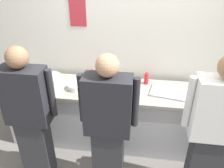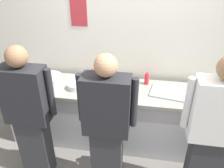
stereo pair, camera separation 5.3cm
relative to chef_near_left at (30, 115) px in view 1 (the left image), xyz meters
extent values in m
plane|color=slate|center=(0.95, 0.35, -0.89)|extent=(9.00, 9.00, 0.00)
cube|color=silver|center=(0.95, 1.16, 0.52)|extent=(4.94, 0.10, 2.83)
cube|color=#B72D38|center=(0.30, 1.11, 0.90)|extent=(0.23, 0.01, 0.42)
cube|color=#B2B2B7|center=(0.95, 0.70, -0.47)|extent=(3.09, 0.60, 0.84)
cube|color=gray|center=(0.95, 0.70, -0.03)|extent=(3.15, 0.66, 0.04)
cube|color=#2D2D33|center=(0.00, 0.00, -0.48)|extent=(0.34, 0.20, 0.81)
cube|color=#232328|center=(0.00, 0.00, 0.24)|extent=(0.48, 0.24, 0.64)
cylinder|color=#232328|center=(-0.27, 0.04, 0.28)|extent=(0.07, 0.07, 0.55)
cylinder|color=#232328|center=(0.27, 0.04, 0.28)|extent=(0.07, 0.07, 0.55)
sphere|color=#8C6647|center=(0.00, 0.00, 0.68)|extent=(0.22, 0.22, 0.22)
cube|color=#2D2D33|center=(0.88, -0.04, -0.49)|extent=(0.34, 0.20, 0.81)
cube|color=#232328|center=(0.88, -0.04, 0.24)|extent=(0.47, 0.24, 0.64)
cylinder|color=#232328|center=(0.61, 0.00, 0.27)|extent=(0.07, 0.07, 0.54)
cylinder|color=#232328|center=(1.15, 0.00, 0.27)|extent=(0.07, 0.07, 0.54)
sphere|color=tan|center=(0.88, -0.04, 0.67)|extent=(0.22, 0.22, 0.22)
cube|color=#2D2D33|center=(1.93, 0.01, -0.48)|extent=(0.34, 0.20, 0.83)
cube|color=white|center=(1.93, 0.01, 0.26)|extent=(0.48, 0.24, 0.65)
cylinder|color=white|center=(1.66, 0.05, 0.29)|extent=(0.07, 0.07, 0.56)
cylinder|color=white|center=(0.34, 0.63, 0.00)|extent=(0.21, 0.21, 0.01)
cylinder|color=white|center=(0.34, 0.63, 0.01)|extent=(0.21, 0.21, 0.01)
cylinder|color=white|center=(0.34, 0.63, 0.02)|extent=(0.21, 0.21, 0.01)
cylinder|color=white|center=(0.34, 0.63, 0.03)|extent=(0.21, 0.21, 0.01)
cylinder|color=white|center=(0.34, 0.63, 0.05)|extent=(0.21, 0.21, 0.01)
cylinder|color=white|center=(0.34, 0.63, 0.06)|extent=(0.21, 0.21, 0.01)
cylinder|color=white|center=(2.05, 0.62, 0.00)|extent=(0.20, 0.20, 0.01)
cylinder|color=white|center=(2.05, 0.62, 0.01)|extent=(0.20, 0.20, 0.01)
cylinder|color=white|center=(2.05, 0.62, 0.02)|extent=(0.20, 0.20, 0.01)
cylinder|color=white|center=(2.05, 0.62, 0.03)|extent=(0.20, 0.20, 0.01)
cylinder|color=#B7BABF|center=(-0.03, 0.66, 0.06)|extent=(0.33, 0.33, 0.14)
cube|color=#B7BABF|center=(1.56, 0.70, 0.00)|extent=(0.52, 0.41, 0.02)
cylinder|color=red|center=(0.52, 0.85, 0.08)|extent=(0.05, 0.05, 0.17)
cone|color=red|center=(0.52, 0.85, 0.18)|extent=(0.05, 0.05, 0.04)
cylinder|color=#56A333|center=(2.22, 0.74, 0.06)|extent=(0.06, 0.06, 0.14)
cylinder|color=red|center=(1.26, 0.90, 0.07)|extent=(0.06, 0.06, 0.15)
cone|color=red|center=(1.26, 0.90, 0.16)|extent=(0.05, 0.05, 0.04)
cylinder|color=white|center=(0.64, 0.85, 0.01)|extent=(0.10, 0.10, 0.04)
cylinder|color=orange|center=(0.64, 0.85, 0.03)|extent=(0.08, 0.08, 0.01)
cylinder|color=white|center=(0.95, 0.68, 0.02)|extent=(0.11, 0.11, 0.05)
cylinder|color=#5B932D|center=(0.95, 0.68, 0.03)|extent=(0.09, 0.09, 0.01)
cylinder|color=white|center=(0.79, 0.65, 0.01)|extent=(0.09, 0.09, 0.04)
cylinder|color=gold|center=(0.79, 0.65, 0.02)|extent=(0.08, 0.08, 0.01)
camera|label=1|loc=(1.18, -1.86, 1.54)|focal=36.66mm
camera|label=2|loc=(1.23, -1.85, 1.54)|focal=36.66mm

